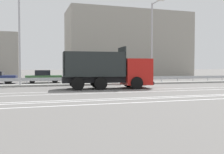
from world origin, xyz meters
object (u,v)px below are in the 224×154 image
at_px(dump_truck, 118,73).
at_px(street_lamp_1, 19,37).
at_px(parked_car_3, 43,77).
at_px(parked_car_4, 87,77).
at_px(median_road_sign, 123,72).
at_px(parked_car_5, 134,75).
at_px(street_lamp_2, 153,39).

bearing_deg(dump_truck, street_lamp_1, -113.18).
relative_size(street_lamp_1, parked_car_3, 2.06).
distance_m(dump_truck, parked_car_4, 9.71).
height_order(median_road_sign, parked_car_3, median_road_sign).
height_order(street_lamp_1, parked_car_3, street_lamp_1).
relative_size(dump_truck, parked_car_5, 1.84).
bearing_deg(street_lamp_2, parked_car_5, 88.86).
distance_m(median_road_sign, parked_car_4, 5.83).
height_order(street_lamp_1, parked_car_5, street_lamp_1).
distance_m(median_road_sign, street_lamp_1, 10.77).
xyz_separation_m(parked_car_3, parked_car_5, (11.29, -0.31, 0.03)).
distance_m(street_lamp_2, parked_car_3, 13.24).
xyz_separation_m(street_lamp_1, parked_car_3, (2.37, 5.74, -3.90)).
height_order(street_lamp_2, parked_car_5, street_lamp_2).
relative_size(dump_truck, parked_car_4, 1.92).
distance_m(street_lamp_1, parked_car_4, 10.04).
distance_m(dump_truck, parked_car_3, 11.63).
bearing_deg(parked_car_4, street_lamp_2, 52.48).
xyz_separation_m(street_lamp_1, parked_car_4, (7.52, 5.34, -3.95)).
distance_m(parked_car_3, parked_car_4, 5.17).
bearing_deg(street_lamp_1, parked_car_4, 35.38).
bearing_deg(median_road_sign, parked_car_4, 117.90).
bearing_deg(dump_truck, median_road_sign, 160.28).
xyz_separation_m(median_road_sign, parked_car_3, (-7.87, 5.52, -0.55)).
xyz_separation_m(dump_truck, median_road_sign, (2.06, 4.54, -0.04)).
relative_size(median_road_sign, parked_car_3, 0.59).
bearing_deg(parked_car_4, dump_truck, 7.87).
relative_size(parked_car_3, parked_car_4, 1.01).
distance_m(street_lamp_2, parked_car_4, 9.09).
xyz_separation_m(street_lamp_1, parked_car_5, (13.66, 5.43, -3.87)).
distance_m(dump_truck, parked_car_5, 11.20).
height_order(parked_car_4, parked_car_5, parked_car_5).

